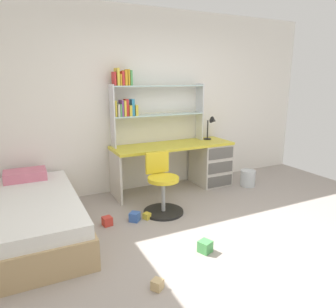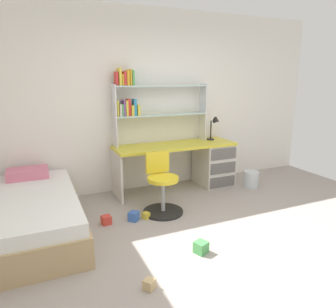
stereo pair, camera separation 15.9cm
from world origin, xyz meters
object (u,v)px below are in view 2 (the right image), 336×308
toy_block_natural_1 (149,284)px  toy_block_green_3 (201,247)px  toy_block_red_4 (106,220)px  swivel_chair (162,190)px  toy_block_blue_2 (134,216)px  bookshelf_hutch (147,101)px  waste_bin (251,179)px  desk_lamp (215,124)px  bed_platform (30,214)px  desk (203,161)px  toy_block_yellow_0 (146,216)px

toy_block_natural_1 → toy_block_green_3: bearing=24.7°
toy_block_red_4 → swivel_chair: bearing=4.1°
toy_block_blue_2 → toy_block_green_3: toy_block_green_3 is taller
toy_block_natural_1 → toy_block_blue_2: bearing=78.1°
bookshelf_hutch → waste_bin: bearing=-20.6°
bookshelf_hutch → toy_block_blue_2: bookshelf_hutch is taller
swivel_chair → desk_lamp: bearing=31.4°
toy_block_blue_2 → toy_block_red_4: bearing=173.2°
swivel_chair → toy_block_red_4: swivel_chair is taller
swivel_chair → toy_block_green_3: 1.09m
desk_lamp → toy_block_natural_1: 3.05m
swivel_chair → toy_block_natural_1: 1.55m
bed_platform → toy_block_red_4: size_ratio=18.36×
desk_lamp → toy_block_green_3: bearing=-125.1°
toy_block_blue_2 → toy_block_red_4: 0.33m
desk → toy_block_red_4: size_ratio=17.96×
bed_platform → toy_block_red_4: (0.82, -0.12, -0.17)m
desk_lamp → waste_bin: desk_lamp is taller
bed_platform → toy_block_blue_2: size_ratio=17.19×
bed_platform → toy_block_natural_1: 1.69m
waste_bin → toy_block_green_3: bearing=-141.2°
waste_bin → toy_block_red_4: waste_bin is taller
waste_bin → toy_block_yellow_0: 1.99m
bookshelf_hutch → desk: bearing=-11.7°
bed_platform → toy_block_yellow_0: size_ratio=24.41×
bed_platform → toy_block_blue_2: 1.17m
bookshelf_hutch → toy_block_red_4: bearing=-133.0°
toy_block_natural_1 → swivel_chair: bearing=63.3°
bookshelf_hutch → bed_platform: size_ratio=0.77×
bed_platform → toy_block_green_3: size_ratio=16.28×
desk → toy_block_green_3: 2.08m
waste_bin → toy_block_red_4: (-2.43, -0.36, -0.08)m
desk → swivel_chair: size_ratio=2.42×
desk → bed_platform: size_ratio=0.98×
bed_platform → toy_block_blue_2: bed_platform is taller
desk_lamp → toy_block_yellow_0: desk_lamp is taller
waste_bin → toy_block_green_3: (-1.70, -1.37, -0.07)m
bed_platform → toy_block_green_3: bearing=-36.0°
toy_block_red_4 → toy_block_yellow_0: bearing=-6.0°
desk → bookshelf_hutch: bookshelf_hutch is taller
bookshelf_hutch → toy_block_yellow_0: bearing=-111.5°
waste_bin → toy_block_natural_1: size_ratio=3.04×
swivel_chair → toy_block_yellow_0: size_ratio=9.86×
toy_block_yellow_0 → toy_block_natural_1: (-0.42, -1.26, 0.00)m
bed_platform → toy_block_red_4: bed_platform is taller
waste_bin → toy_block_blue_2: waste_bin is taller
waste_bin → toy_block_blue_2: (-2.10, -0.40, -0.07)m
desk → toy_block_blue_2: 1.68m
waste_bin → toy_block_yellow_0: bearing=-168.0°
toy_block_green_3 → toy_block_natural_1: bearing=-155.3°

